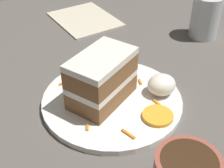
{
  "coord_description": "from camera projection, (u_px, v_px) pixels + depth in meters",
  "views": [
    {
      "loc": [
        -0.21,
        -0.38,
        0.4
      ],
      "look_at": [
        -0.01,
        0.01,
        0.08
      ],
      "focal_mm": 50.0,
      "sensor_mm": 36.0,
      "label": 1
    }
  ],
  "objects": [
    {
      "name": "menu_card",
      "position": [
        85.0,
        19.0,
        0.84
      ],
      "size": [
        0.16,
        0.2,
        0.0
      ],
      "primitive_type": "cube",
      "rotation": [
        0.0,
        0.0,
        0.09
      ],
      "color": "beige",
      "rests_on": "dining_table"
    },
    {
      "name": "cake_slice",
      "position": [
        102.0,
        78.0,
        0.53
      ],
      "size": [
        0.14,
        0.12,
        0.09
      ],
      "rotation": [
        0.0,
        0.0,
        5.22
      ],
      "color": "brown",
      "rests_on": "plate"
    },
    {
      "name": "ground_plane",
      "position": [
        117.0,
        119.0,
        0.58
      ],
      "size": [
        6.0,
        6.0,
        0.0
      ],
      "primitive_type": "plane",
      "color": "#4C4742",
      "rests_on": "ground"
    },
    {
      "name": "plate",
      "position": [
        112.0,
        100.0,
        0.56
      ],
      "size": [
        0.25,
        0.25,
        0.01
      ],
      "primitive_type": "cylinder",
      "color": "white",
      "rests_on": "dining_table"
    },
    {
      "name": "drinking_glass",
      "position": [
        205.0,
        20.0,
        0.75
      ],
      "size": [
        0.07,
        0.07,
        0.1
      ],
      "color": "silver",
      "rests_on": "dining_table"
    },
    {
      "name": "dining_table",
      "position": [
        117.0,
        112.0,
        0.57
      ],
      "size": [
        1.25,
        1.19,
        0.03
      ],
      "primitive_type": "cube",
      "color": "#56514C",
      "rests_on": "ground"
    },
    {
      "name": "orange_garnish",
      "position": [
        158.0,
        116.0,
        0.52
      ],
      "size": [
        0.05,
        0.05,
        0.01
      ],
      "primitive_type": "cylinder",
      "color": "orange",
      "rests_on": "plate"
    },
    {
      "name": "cream_dollop",
      "position": [
        162.0,
        85.0,
        0.56
      ],
      "size": [
        0.05,
        0.05,
        0.04
      ],
      "primitive_type": "ellipsoid",
      "color": "white",
      "rests_on": "plate"
    },
    {
      "name": "carrot_shreds_scatter",
      "position": [
        109.0,
        94.0,
        0.57
      ],
      "size": [
        0.15,
        0.2,
        0.0
      ],
      "color": "orange",
      "rests_on": "plate"
    }
  ]
}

